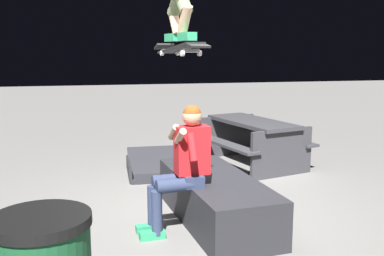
{
  "coord_description": "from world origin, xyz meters",
  "views": [
    {
      "loc": [
        -4.71,
        1.18,
        1.88
      ],
      "look_at": [
        -0.35,
        0.18,
        1.1
      ],
      "focal_mm": 41.85,
      "sensor_mm": 36.0,
      "label": 1
    }
  ],
  "objects_px": {
    "person_sitting_on_ledge": "(182,163)",
    "picnic_table_back": "(252,135)",
    "ledge_box_main": "(216,199)",
    "skateboard": "(180,48)",
    "kicker_ramp": "(156,169)"
  },
  "relations": [
    {
      "from": "ledge_box_main",
      "to": "picnic_table_back",
      "type": "bearing_deg",
      "value": -29.35
    },
    {
      "from": "ledge_box_main",
      "to": "kicker_ramp",
      "type": "relative_size",
      "value": 1.86
    },
    {
      "from": "picnic_table_back",
      "to": "ledge_box_main",
      "type": "bearing_deg",
      "value": 150.65
    },
    {
      "from": "ledge_box_main",
      "to": "person_sitting_on_ledge",
      "type": "xyz_separation_m",
      "value": [
        -0.22,
        0.42,
        0.49
      ]
    },
    {
      "from": "ledge_box_main",
      "to": "person_sitting_on_ledge",
      "type": "height_order",
      "value": "person_sitting_on_ledge"
    },
    {
      "from": "skateboard",
      "to": "kicker_ramp",
      "type": "xyz_separation_m",
      "value": [
        2.08,
        -0.04,
        -1.82
      ]
    },
    {
      "from": "person_sitting_on_ledge",
      "to": "picnic_table_back",
      "type": "relative_size",
      "value": 0.67
    },
    {
      "from": "person_sitting_on_ledge",
      "to": "skateboard",
      "type": "height_order",
      "value": "skateboard"
    },
    {
      "from": "ledge_box_main",
      "to": "skateboard",
      "type": "relative_size",
      "value": 1.91
    },
    {
      "from": "person_sitting_on_ledge",
      "to": "picnic_table_back",
      "type": "distance_m",
      "value": 2.97
    },
    {
      "from": "skateboard",
      "to": "kicker_ramp",
      "type": "relative_size",
      "value": 0.98
    },
    {
      "from": "skateboard",
      "to": "ledge_box_main",
      "type": "bearing_deg",
      "value": -83.03
    },
    {
      "from": "person_sitting_on_ledge",
      "to": "picnic_table_back",
      "type": "height_order",
      "value": "person_sitting_on_ledge"
    },
    {
      "from": "skateboard",
      "to": "kicker_ramp",
      "type": "distance_m",
      "value": 2.77
    },
    {
      "from": "person_sitting_on_ledge",
      "to": "picnic_table_back",
      "type": "xyz_separation_m",
      "value": [
        2.44,
        -1.67,
        -0.24
      ]
    }
  ]
}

